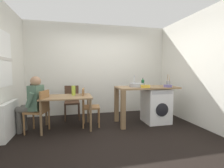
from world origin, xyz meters
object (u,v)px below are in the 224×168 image
mixing_bowl (145,86)px  vase (74,91)px  dining_table (67,100)px  washing_machine (156,105)px  chair_spare_by_wall (72,100)px  utensil_crock (168,83)px  bottle_tall_green (143,82)px  colander (168,86)px  chair_person_seat (40,109)px  chair_opposite (88,105)px  seated_person (32,101)px

mixing_bowl → vase: size_ratio=1.01×
dining_table → washing_machine: bearing=-1.4°
dining_table → chair_spare_by_wall: (0.10, 0.77, -0.14)m
chair_spare_by_wall → utensil_crock: utensil_crock is taller
washing_machine → bottle_tall_green: size_ratio=4.09×
chair_spare_by_wall → colander: 2.55m
washing_machine → vase: bearing=175.7°
chair_person_seat → bottle_tall_green: 2.52m
dining_table → colander: bearing=-6.5°
chair_person_seat → mixing_bowl: mixing_bowl is taller
chair_opposite → vase: 0.48m
seated_person → washing_machine: seated_person is taller
utensil_crock → vase: size_ratio=1.33×
seated_person → utensil_crock: (3.26, 0.08, 0.32)m
dining_table → chair_person_seat: (-0.55, -0.12, -0.14)m
mixing_bowl → colander: bearing=-2.0°
chair_opposite → bottle_tall_green: size_ratio=4.28×
chair_spare_by_wall → washing_machine: bearing=157.0°
washing_machine → utensil_crock: size_ratio=2.87×
chair_spare_by_wall → mixing_bowl: bearing=147.6°
chair_opposite → washing_machine: (1.71, -0.11, -0.08)m
chair_person_seat → washing_machine: size_ratio=1.05×
chair_spare_by_wall → washing_machine: 2.25m
dining_table → utensil_crock: bearing=0.0°
dining_table → utensil_crock: (2.56, 0.00, 0.35)m
mixing_bowl → utensil_crock: (0.76, 0.25, 0.03)m
chair_opposite → colander: 1.98m
dining_table → chair_spare_by_wall: size_ratio=1.22×
dining_table → utensil_crock: utensil_crock is taller
colander → bottle_tall_green: bearing=139.8°
vase → mixing_bowl: bearing=-12.0°
dining_table → seated_person: 0.71m
mixing_bowl → utensil_crock: size_ratio=0.76×
mixing_bowl → colander: size_ratio=1.14×
colander → vase: 2.26m
washing_machine → colander: bearing=-49.3°
seated_person → dining_table: bearing=-67.3°
chair_opposite → utensil_crock: bearing=94.4°
dining_table → vase: 0.28m
mixing_bowl → colander: 0.58m
dining_table → mixing_bowl: bearing=-7.9°
chair_person_seat → chair_spare_by_wall: bearing=-19.3°
chair_spare_by_wall → bottle_tall_green: bottle_tall_green is taller
chair_spare_by_wall → vase: bearing=93.0°
bottle_tall_green → utensil_crock: (0.65, -0.13, -0.03)m
washing_machine → dining_table: bearing=178.6°
dining_table → bottle_tall_green: bearing=3.9°
utensil_crock → colander: (-0.18, -0.27, -0.04)m
chair_person_seat → seated_person: (-0.15, 0.05, 0.16)m
mixing_bowl → colander: (0.58, -0.02, -0.00)m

